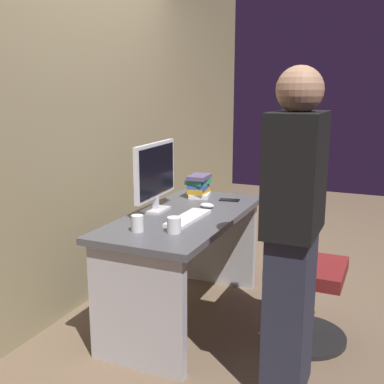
{
  "coord_description": "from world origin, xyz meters",
  "views": [
    {
      "loc": [
        -2.69,
        -1.24,
        1.54
      ],
      "look_at": [
        0.0,
        -0.05,
        0.88
      ],
      "focal_mm": 44.02,
      "sensor_mm": 36.0,
      "label": 1
    }
  ],
  "objects": [
    {
      "name": "wall_back",
      "position": [
        0.0,
        0.82,
        1.5
      ],
      "size": [
        6.4,
        0.1,
        3.0
      ],
      "primitive_type": "cube",
      "color": "#8C7F5B",
      "rests_on": "ground"
    },
    {
      "name": "monitor",
      "position": [
        -0.01,
        0.21,
        0.99
      ],
      "size": [
        0.54,
        0.15,
        0.46
      ],
      "color": "silver",
      "rests_on": "desk"
    },
    {
      "name": "cup_by_monitor",
      "position": [
        -0.46,
        0.09,
        0.78
      ],
      "size": [
        0.07,
        0.07,
        0.1
      ],
      "primitive_type": "cylinder",
      "color": "silver",
      "rests_on": "desk"
    },
    {
      "name": "mouse",
      "position": [
        0.2,
        -0.07,
        0.75
      ],
      "size": [
        0.06,
        0.1,
        0.03
      ],
      "primitive_type": "ellipsoid",
      "color": "white",
      "rests_on": "desk"
    },
    {
      "name": "keyboard",
      "position": [
        -0.12,
        -0.08,
        0.74
      ],
      "size": [
        0.43,
        0.14,
        0.02
      ],
      "primitive_type": "cube",
      "rotation": [
        0.0,
        0.0,
        -0.02
      ],
      "color": "white",
      "rests_on": "desk"
    },
    {
      "name": "cell_phone",
      "position": [
        0.47,
        -0.14,
        0.74
      ],
      "size": [
        0.09,
        0.15,
        0.01
      ],
      "primitive_type": "cube",
      "rotation": [
        0.0,
        0.0,
        0.14
      ],
      "color": "black",
      "rests_on": "desk"
    },
    {
      "name": "desk",
      "position": [
        0.0,
        0.0,
        0.51
      ],
      "size": [
        1.41,
        0.67,
        0.73
      ],
      "color": "#4C4C51",
      "rests_on": "ground"
    },
    {
      "name": "ground_plane",
      "position": [
        0.0,
        0.0,
        0.0
      ],
      "size": [
        9.0,
        9.0,
        0.0
      ],
      "primitive_type": "plane",
      "color": "brown"
    },
    {
      "name": "cup_near_keyboard",
      "position": [
        -0.4,
        -0.11,
        0.78
      ],
      "size": [
        0.08,
        0.08,
        0.09
      ],
      "primitive_type": "cylinder",
      "color": "silver",
      "rests_on": "desk"
    },
    {
      "name": "book_stack",
      "position": [
        0.48,
        0.11,
        0.82
      ],
      "size": [
        0.22,
        0.18,
        0.17
      ],
      "color": "white",
      "rests_on": "desk"
    },
    {
      "name": "office_chair",
      "position": [
        0.05,
        -0.74,
        0.43
      ],
      "size": [
        0.52,
        0.52,
        0.94
      ],
      "color": "black",
      "rests_on": "ground"
    },
    {
      "name": "person_at_desk",
      "position": [
        -0.49,
        -0.8,
        0.84
      ],
      "size": [
        0.4,
        0.24,
        1.64
      ],
      "color": "#262838",
      "rests_on": "ground"
    }
  ]
}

